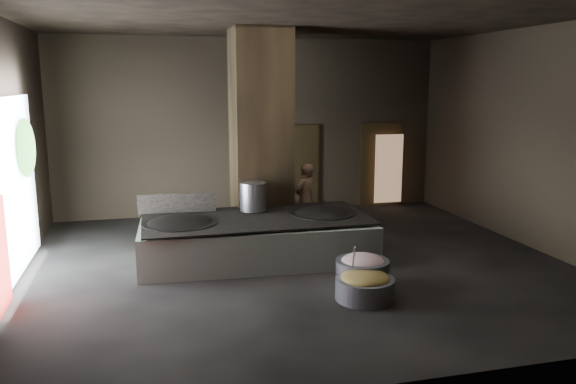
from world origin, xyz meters
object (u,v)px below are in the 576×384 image
object	(u,v)px
hearth_platform	(256,240)
wok_right	(322,217)
cook	(305,198)
meat_basin	(362,274)
stock_pot	(253,196)
veg_basin	(365,289)
wok_left	(180,227)

from	to	relation	value
hearth_platform	wok_right	world-z (taller)	wok_right
cook	meat_basin	world-z (taller)	cook
wok_right	stock_pot	xyz separation A→B (m)	(-1.30, 0.50, 0.38)
veg_basin	cook	bearing A→B (deg)	87.39
wok_right	stock_pot	world-z (taller)	stock_pot
wok_right	veg_basin	xyz separation A→B (m)	(-0.08, -2.52, -0.58)
stock_pot	wok_left	bearing A→B (deg)	-158.20
wok_left	meat_basin	bearing A→B (deg)	-34.48
wok_left	wok_right	size ratio (longest dim) A/B	1.07
hearth_platform	veg_basin	bearing A→B (deg)	-59.78
wok_left	wok_right	world-z (taller)	wok_left
veg_basin	meat_basin	size ratio (longest dim) A/B	1.05
hearth_platform	meat_basin	world-z (taller)	hearth_platform
wok_left	stock_pot	xyz separation A→B (m)	(1.50, 0.60, 0.38)
hearth_platform	stock_pot	xyz separation A→B (m)	(0.05, 0.55, 0.75)
wok_left	wok_right	distance (m)	2.80
cook	wok_left	bearing A→B (deg)	-4.43
hearth_platform	veg_basin	size ratio (longest dim) A/B	4.68
hearth_platform	cook	distance (m)	2.24
stock_pot	cook	xyz separation A→B (m)	(1.41, 1.10, -0.33)
stock_pot	veg_basin	world-z (taller)	stock_pot
wok_left	veg_basin	bearing A→B (deg)	-41.65
veg_basin	meat_basin	xyz separation A→B (m)	(0.13, 0.46, 0.07)
veg_basin	hearth_platform	bearing A→B (deg)	117.19
wok_right	meat_basin	bearing A→B (deg)	-88.55
wok_right	veg_basin	distance (m)	2.58
wok_left	veg_basin	size ratio (longest dim) A/B	1.48
wok_left	stock_pot	size ratio (longest dim) A/B	2.42
hearth_platform	meat_basin	distance (m)	2.45
hearth_platform	stock_pot	distance (m)	0.93
cook	veg_basin	xyz separation A→B (m)	(-0.19, -4.11, -0.62)
wok_left	veg_basin	xyz separation A→B (m)	(2.72, -2.42, -0.58)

